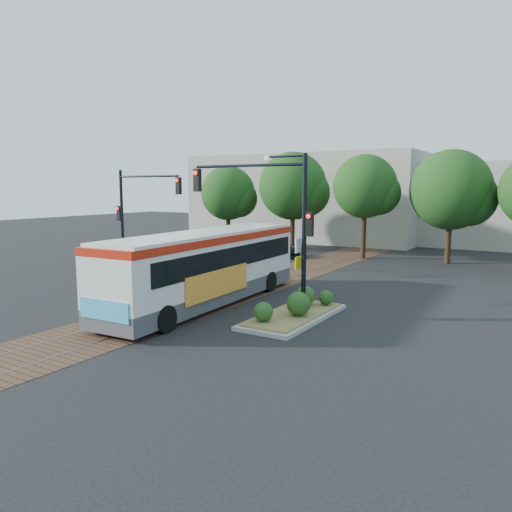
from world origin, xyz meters
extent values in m
plane|color=black|center=(0.00, 0.00, 0.00)|extent=(120.00, 120.00, 0.00)
cube|color=#503424|center=(0.00, 4.00, 0.01)|extent=(3.60, 40.00, 0.01)
cube|color=slate|center=(-0.75, 4.00, 0.01)|extent=(0.06, 40.00, 0.01)
cube|color=slate|center=(0.75, 4.00, 0.01)|extent=(0.06, 40.00, 0.01)
cylinder|color=#382314|center=(-10.00, 16.00, 1.43)|extent=(0.36, 0.36, 2.86)
sphere|color=#133C14|center=(-10.00, 16.00, 4.51)|extent=(4.40, 4.40, 4.40)
cylinder|color=#382314|center=(-4.50, 16.80, 1.56)|extent=(0.36, 0.36, 3.12)
sphere|color=#133C14|center=(-4.50, 16.80, 5.07)|extent=(5.20, 5.20, 5.20)
cylinder|color=#382314|center=(1.50, 16.00, 1.69)|extent=(0.36, 0.36, 3.39)
sphere|color=#133C14|center=(1.50, 16.00, 5.04)|extent=(4.40, 4.40, 4.40)
cylinder|color=#382314|center=(7.00, 16.80, 1.43)|extent=(0.36, 0.36, 2.86)
sphere|color=#133C14|center=(7.00, 16.80, 4.81)|extent=(5.20, 5.20, 5.20)
cube|color=#ADA899|center=(-8.00, 28.00, 4.00)|extent=(22.00, 12.00, 8.00)
cube|color=#47474A|center=(0.54, -0.85, 0.53)|extent=(2.96, 11.72, 0.68)
cube|color=white|center=(0.54, -0.85, 1.79)|extent=(2.98, 11.72, 1.84)
cube|color=black|center=(0.53, -0.56, 2.08)|extent=(2.99, 10.56, 0.87)
cube|color=#B3210D|center=(0.54, -0.85, 2.86)|extent=(3.02, 11.72, 0.29)
cube|color=white|center=(0.54, -0.85, 3.05)|extent=(2.89, 11.33, 0.14)
cube|color=black|center=(0.81, -6.51, 2.18)|extent=(1.55, 0.19, 0.87)
cube|color=#37A5DC|center=(0.81, -6.67, 1.02)|extent=(2.13, 0.16, 0.68)
cube|color=orange|center=(1.84, -1.76, 1.21)|extent=(0.26, 4.35, 1.06)
cylinder|color=black|center=(-0.38, -5.06, 0.48)|extent=(0.38, 0.98, 0.97)
cylinder|color=black|center=(1.85, -4.96, 0.48)|extent=(0.38, 0.98, 0.97)
cylinder|color=black|center=(-0.75, 2.77, 0.48)|extent=(0.38, 0.98, 0.97)
cylinder|color=black|center=(1.48, 2.87, 0.48)|extent=(0.38, 0.98, 0.97)
cube|color=gray|center=(4.80, -1.00, 0.07)|extent=(2.20, 5.20, 0.15)
cube|color=olive|center=(4.80, -1.00, 0.19)|extent=(1.90, 4.80, 0.08)
sphere|color=#1E4719|center=(4.40, -2.60, 0.58)|extent=(0.70, 0.70, 0.70)
sphere|color=#1E4719|center=(5.10, -1.20, 0.68)|extent=(0.90, 0.90, 0.90)
sphere|color=#1E4719|center=(4.60, 0.40, 0.63)|extent=(0.80, 0.80, 0.80)
sphere|color=#1E4719|center=(5.30, 0.90, 0.53)|extent=(0.60, 0.60, 0.60)
cylinder|color=black|center=(5.10, -0.80, 3.21)|extent=(0.18, 0.18, 6.00)
cylinder|color=black|center=(2.60, -0.80, 5.81)|extent=(5.00, 0.12, 0.12)
cube|color=black|center=(0.10, -0.80, 5.26)|extent=(0.28, 0.22, 0.95)
sphere|color=#FF190C|center=(0.10, -0.94, 5.56)|extent=(0.18, 0.18, 0.18)
cube|color=black|center=(5.32, -0.80, 3.61)|extent=(0.26, 0.20, 0.90)
sphere|color=#FF190C|center=(5.32, -0.93, 3.92)|extent=(0.16, 0.16, 0.16)
cube|color=white|center=(4.92, -0.92, 2.81)|extent=(0.04, 0.45, 0.55)
cube|color=yellow|center=(4.92, -0.92, 2.17)|extent=(0.04, 0.45, 0.45)
cylinder|color=black|center=(4.30, -0.80, 6.12)|extent=(1.60, 0.08, 0.08)
sphere|color=silver|center=(3.50, -0.80, 6.06)|extent=(0.24, 0.24, 0.24)
cylinder|color=black|center=(-9.50, 4.00, 3.00)|extent=(0.18, 0.18, 6.00)
cylinder|color=black|center=(-7.25, 4.00, 5.60)|extent=(4.50, 0.12, 0.12)
cube|color=black|center=(-5.00, 4.00, 5.05)|extent=(0.28, 0.22, 0.95)
sphere|color=#FF190C|center=(-5.00, 3.86, 5.35)|extent=(0.18, 0.18, 0.18)
cube|color=black|center=(-9.72, 4.00, 3.40)|extent=(0.26, 0.20, 0.90)
sphere|color=#FF190C|center=(-9.72, 3.87, 3.70)|extent=(0.16, 0.16, 0.16)
imported|color=black|center=(-9.42, 2.15, 0.83)|extent=(0.71, 0.60, 1.65)
imported|color=black|center=(-4.66, 13.40, 0.68)|extent=(4.89, 2.40, 1.37)
camera|label=1|loc=(13.26, -17.53, 4.97)|focal=35.00mm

